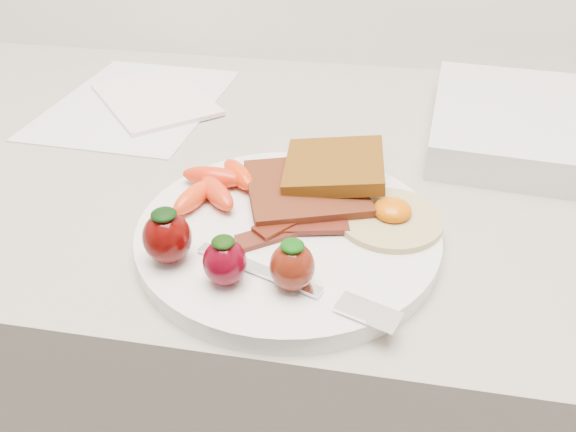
# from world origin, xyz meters

# --- Properties ---
(counter) EXTENTS (2.00, 0.60, 0.90)m
(counter) POSITION_xyz_m (0.00, 1.70, 0.45)
(counter) COLOR gray
(counter) RESTS_ON ground
(plate) EXTENTS (0.27, 0.27, 0.02)m
(plate) POSITION_xyz_m (-0.00, 1.54, 0.91)
(plate) COLOR white
(plate) RESTS_ON counter
(toast_lower) EXTENTS (0.14, 0.14, 0.01)m
(toast_lower) POSITION_xyz_m (0.00, 1.59, 0.93)
(toast_lower) COLOR #491E11
(toast_lower) RESTS_ON plate
(toast_upper) EXTENTS (0.10, 0.10, 0.02)m
(toast_upper) POSITION_xyz_m (0.03, 1.61, 0.94)
(toast_upper) COLOR #4A2D09
(toast_upper) RESTS_ON toast_lower
(fried_egg) EXTENTS (0.11, 0.11, 0.02)m
(fried_egg) POSITION_xyz_m (0.09, 1.56, 0.92)
(fried_egg) COLOR beige
(fried_egg) RESTS_ON plate
(bacon_strips) EXTENTS (0.10, 0.09, 0.01)m
(bacon_strips) POSITION_xyz_m (0.00, 1.53, 0.92)
(bacon_strips) COLOR black
(bacon_strips) RESTS_ON plate
(baby_carrots) EXTENTS (0.08, 0.11, 0.02)m
(baby_carrots) POSITION_xyz_m (-0.08, 1.58, 0.93)
(baby_carrots) COLOR red
(baby_carrots) RESTS_ON plate
(strawberries) EXTENTS (0.14, 0.05, 0.05)m
(strawberries) POSITION_xyz_m (-0.05, 1.47, 0.94)
(strawberries) COLOR #470403
(strawberries) RESTS_ON plate
(fork) EXTENTS (0.17, 0.08, 0.00)m
(fork) POSITION_xyz_m (0.02, 1.46, 0.92)
(fork) COLOR white
(fork) RESTS_ON plate
(paper_sheet) EXTENTS (0.22, 0.28, 0.00)m
(paper_sheet) POSITION_xyz_m (-0.26, 1.80, 0.90)
(paper_sheet) COLOR white
(paper_sheet) RESTS_ON counter
(notepad) EXTENTS (0.21, 0.22, 0.01)m
(notepad) POSITION_xyz_m (-0.23, 1.81, 0.91)
(notepad) COLOR white
(notepad) RESTS_ON paper_sheet
(appliance) EXTENTS (0.35, 0.29, 0.04)m
(appliance) POSITION_xyz_m (0.29, 1.78, 0.92)
(appliance) COLOR silver
(appliance) RESTS_ON counter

